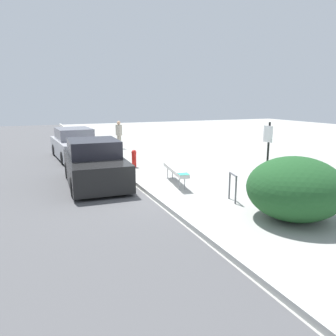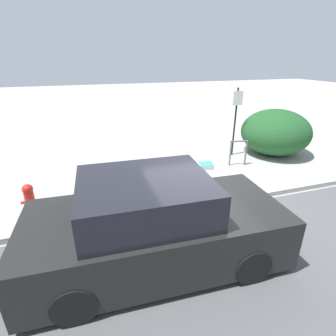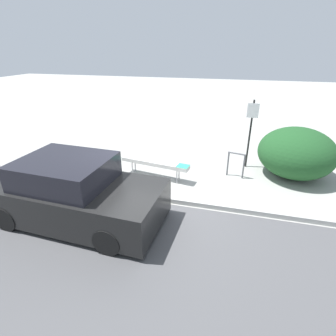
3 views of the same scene
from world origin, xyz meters
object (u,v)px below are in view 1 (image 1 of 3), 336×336
Objects in this scene: fire_hydrant at (134,158)px; pedestrian at (119,134)px; sign_post at (268,154)px; parked_car_far at (75,145)px; parked_car_near at (95,164)px; bike_rack at (233,185)px; bench at (176,170)px.

fire_hydrant is 0.47× the size of pedestrian.
sign_post reaches higher than fire_hydrant.
sign_post is at bearing 20.45° from parked_car_far.
parked_car_near is (7.97, -2.96, -0.18)m from pedestrian.
bike_rack is 0.20× the size of parked_car_near.
pedestrian is at bearing -173.42° from bench.
sign_post is 10.27m from parked_car_far.
sign_post reaches higher than bench.
bike_rack is 1.31m from sign_post.
fire_hydrant reaches higher than bench.
pedestrian reaches higher than bench.
parked_car_near is at bearing -105.57° from bench.
bike_rack is 0.18× the size of parked_car_far.
bench is at bearing -150.02° from sign_post.
parked_car_near reaches higher than bench.
sign_post is 3.01× the size of fire_hydrant.
parked_car_near is at bearing -3.85° from parked_car_far.
bike_rack reaches higher than fire_hydrant.
fire_hydrant is 5.86m from pedestrian.
bike_rack is 0.36× the size of sign_post.
sign_post is (0.35, 0.90, 0.88)m from bike_rack.
bike_rack reaches higher than bench.
bench is 2.85m from parked_car_near.
fire_hydrant is (-5.81, -1.19, -0.09)m from bike_rack.
sign_post is at bearing 18.75° from fire_hydrant.
parked_car_near is (-3.62, -3.30, 0.19)m from bike_rack.
parked_car_far is (-5.39, 0.03, -0.01)m from parked_car_near.
bench is 2.74× the size of bike_rack.
pedestrian is (-11.60, -0.34, 0.37)m from bike_rack.
fire_hydrant is 3.05m from parked_car_near.
bike_rack is at bearing 16.37° from parked_car_far.
parked_car_far is (2.58, -2.93, -0.20)m from pedestrian.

